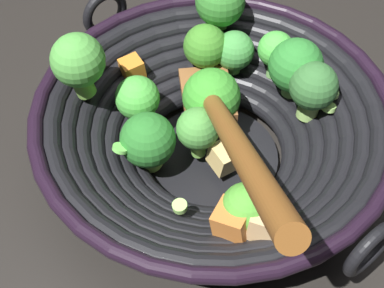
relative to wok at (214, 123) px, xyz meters
The scene contains 2 objects.
ground_plane 0.06m from the wok, 115.49° to the right, with size 4.00×4.00×0.00m, color black.
wok is the anchor object (origin of this frame).
Camera 1 is at (-0.17, -0.30, 0.46)m, focal length 52.62 mm.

